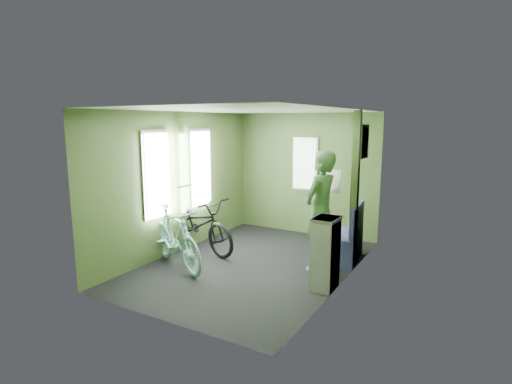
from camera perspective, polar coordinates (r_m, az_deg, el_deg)
room at (r=5.89m, az=-0.61°, el=3.16°), size 4.00×4.02×2.31m
bicycle_black at (r=6.87m, az=-8.12°, el=-8.22°), size 1.86×1.12×0.96m
bicycle_mint at (r=6.16m, az=-11.33°, el=-10.50°), size 1.63×1.09×0.96m
passenger at (r=5.82m, az=9.15°, el=-2.68°), size 0.53×0.72×1.74m
waste_box at (r=5.25m, az=9.87°, el=-8.64°), size 0.28×0.39×0.95m
bench_seat at (r=6.42m, az=12.51°, el=-7.17°), size 0.56×0.90×0.90m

